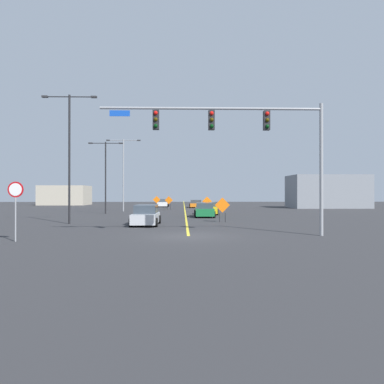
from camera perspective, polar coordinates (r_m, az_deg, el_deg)
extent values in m
plane|color=#2D2D30|center=(20.19, -0.56, -6.82)|extent=(166.33, 166.33, 0.00)
cube|color=yellow|center=(66.30, -1.19, -2.24)|extent=(0.16, 92.41, 0.01)
cylinder|color=gray|center=(21.50, 19.36, 3.31)|extent=(0.20, 0.20, 7.28)
cylinder|color=gray|center=(20.64, 3.02, 12.77)|extent=(12.11, 0.14, 0.14)
cube|color=black|center=(20.96, 11.45, 10.77)|extent=(0.34, 0.32, 1.05)
sphere|color=red|center=(20.87, 11.56, 11.80)|extent=(0.22, 0.22, 0.22)
sphere|color=#3C3106|center=(20.80, 11.56, 10.86)|extent=(0.22, 0.22, 0.22)
sphere|color=black|center=(20.73, 11.56, 9.91)|extent=(0.22, 0.22, 0.22)
cube|color=black|center=(20.51, 3.02, 11.01)|extent=(0.34, 0.32, 1.05)
sphere|color=red|center=(20.41, 3.06, 12.07)|extent=(0.22, 0.22, 0.22)
sphere|color=#3C3106|center=(20.34, 3.06, 11.10)|extent=(0.22, 0.22, 0.22)
sphere|color=black|center=(20.28, 3.06, 10.13)|extent=(0.22, 0.22, 0.22)
cube|color=black|center=(20.50, -5.60, 11.02)|extent=(0.34, 0.32, 1.05)
sphere|color=red|center=(20.40, -5.64, 12.07)|extent=(0.22, 0.22, 0.22)
sphere|color=#3C3106|center=(20.33, -5.64, 11.11)|extent=(0.22, 0.22, 0.22)
sphere|color=black|center=(20.27, -5.64, 10.14)|extent=(0.22, 0.22, 0.22)
cube|color=#1447B7|center=(20.80, -11.11, 11.85)|extent=(1.10, 0.03, 0.32)
cylinder|color=gray|center=(19.70, -25.62, -3.86)|extent=(0.07, 0.07, 2.13)
cylinder|color=#B20F14|center=(19.66, -25.62, 0.35)|extent=(0.76, 0.03, 0.76)
cylinder|color=white|center=(19.64, -25.64, 0.35)|extent=(0.61, 0.01, 0.61)
cylinder|color=black|center=(43.32, -13.22, 2.15)|extent=(0.16, 0.16, 8.23)
cylinder|color=black|center=(43.85, -14.33, 7.32)|extent=(1.73, 0.08, 0.08)
cube|color=#262628|center=(44.05, -15.43, 7.29)|extent=(0.44, 0.24, 0.14)
cylinder|color=black|center=(43.50, -12.09, 7.38)|extent=(1.73, 0.08, 0.08)
cube|color=#262628|center=(43.35, -10.95, 7.41)|extent=(0.44, 0.24, 0.14)
cylinder|color=black|center=(29.77, -18.43, 4.82)|extent=(0.16, 0.16, 9.87)
cylinder|color=black|center=(30.84, -20.13, 13.66)|extent=(1.86, 0.08, 0.08)
cube|color=#262628|center=(31.14, -21.80, 13.53)|extent=(0.44, 0.24, 0.14)
cylinder|color=black|center=(30.31, -16.68, 13.91)|extent=(1.86, 0.08, 0.08)
cube|color=#262628|center=(30.09, -14.92, 14.01)|extent=(0.44, 0.24, 0.14)
cylinder|color=gray|center=(49.04, -10.56, 2.57)|extent=(0.16, 0.16, 9.43)
cylinder|color=gray|center=(49.64, -11.71, 7.83)|extent=(2.01, 0.08, 0.08)
cube|color=#262628|center=(49.83, -12.85, 7.80)|extent=(0.44, 0.24, 0.14)
cylinder|color=gray|center=(49.33, -9.39, 7.88)|extent=(2.01, 0.08, 0.08)
cube|color=#262628|center=(49.20, -8.23, 7.90)|extent=(0.44, 0.24, 0.14)
cube|color=orange|center=(44.63, 2.34, -1.46)|extent=(1.19, 0.17, 1.20)
cylinder|color=black|center=(44.62, 2.04, -2.74)|extent=(0.05, 0.05, 0.74)
cylinder|color=black|center=(44.70, 2.63, -2.73)|extent=(0.05, 0.05, 0.74)
cube|color=orange|center=(52.41, -3.61, -1.27)|extent=(1.14, 0.07, 1.14)
cylinder|color=black|center=(52.45, -3.85, -2.34)|extent=(0.05, 0.05, 0.79)
cylinder|color=black|center=(52.42, -3.37, -2.34)|extent=(0.05, 0.05, 0.79)
cube|color=orange|center=(29.92, 4.72, -2.02)|extent=(1.23, 0.12, 1.23)
cylinder|color=black|center=(29.93, 4.27, -3.95)|extent=(0.05, 0.05, 0.75)
cylinder|color=black|center=(30.01, 5.17, -3.94)|extent=(0.05, 0.05, 0.75)
cube|color=orange|center=(59.57, -5.49, -1.19)|extent=(1.19, 0.11, 1.19)
cylinder|color=black|center=(59.60, -5.71, -2.12)|extent=(0.05, 0.05, 0.71)
cylinder|color=black|center=(59.59, -5.27, -2.12)|extent=(0.05, 0.05, 0.71)
cube|color=#B7BABF|center=(27.19, -7.14, -4.04)|extent=(1.80, 4.21, 0.70)
cube|color=#333D47|center=(27.36, -7.09, -2.63)|extent=(1.59, 2.35, 0.61)
cylinder|color=black|center=(25.87, -9.43, -4.66)|extent=(0.23, 0.64, 0.64)
cylinder|color=black|center=(25.66, -5.60, -4.70)|extent=(0.23, 0.64, 0.64)
cylinder|color=black|center=(28.76, -8.52, -4.21)|extent=(0.23, 0.64, 0.64)
cylinder|color=black|center=(28.57, -5.08, -4.24)|extent=(0.23, 0.64, 0.64)
cube|color=gold|center=(41.26, 2.50, -2.72)|extent=(1.98, 4.64, 0.74)
cube|color=#333D47|center=(41.00, 2.52, -1.89)|extent=(1.73, 2.59, 0.47)
cylinder|color=black|center=(42.91, 3.65, -2.90)|extent=(0.24, 0.65, 0.64)
cylinder|color=black|center=(42.84, 1.20, -2.91)|extent=(0.24, 0.65, 0.64)
cylinder|color=black|center=(39.71, 3.91, -3.12)|extent=(0.24, 0.65, 0.64)
cylinder|color=black|center=(39.64, 1.27, -3.12)|extent=(0.24, 0.65, 0.64)
cube|color=white|center=(64.32, -4.51, -1.86)|extent=(1.80, 4.16, 0.68)
cube|color=#333D47|center=(64.51, -4.49, -1.32)|extent=(1.61, 2.07, 0.53)
cylinder|color=black|center=(62.94, -5.39, -2.06)|extent=(0.23, 0.64, 0.64)
cylinder|color=black|center=(62.83, -3.78, -2.06)|extent=(0.23, 0.64, 0.64)
cylinder|color=black|center=(65.83, -5.20, -1.98)|extent=(0.23, 0.64, 0.64)
cylinder|color=black|center=(65.72, -3.66, -1.98)|extent=(0.23, 0.64, 0.64)
cube|color=#196B38|center=(36.63, 1.91, -3.06)|extent=(1.82, 4.40, 0.70)
cube|color=#333D47|center=(36.39, 1.93, -2.11)|extent=(1.61, 2.19, 0.53)
cylinder|color=black|center=(38.22, 3.13, -3.23)|extent=(0.23, 0.64, 0.64)
cylinder|color=black|center=(38.15, 0.49, -3.24)|extent=(0.23, 0.64, 0.64)
cylinder|color=black|center=(35.17, 3.45, -3.49)|extent=(0.23, 0.64, 0.64)
cylinder|color=black|center=(35.09, 0.58, -3.50)|extent=(0.23, 0.64, 0.64)
cube|color=orange|center=(60.81, 0.60, -2.01)|extent=(1.99, 4.43, 0.56)
cube|color=#333D47|center=(60.58, 0.60, -1.49)|extent=(1.77, 2.39, 0.56)
cylinder|color=black|center=(62.38, 1.45, -2.07)|extent=(0.23, 0.64, 0.64)
cylinder|color=black|center=(62.34, -0.31, -2.07)|extent=(0.23, 0.64, 0.64)
cylinder|color=black|center=(59.31, 1.55, -2.17)|extent=(0.23, 0.64, 0.64)
cylinder|color=black|center=(59.27, -0.30, -2.17)|extent=(0.23, 0.64, 0.64)
cube|color=gray|center=(63.29, 20.16, 0.06)|extent=(11.87, 6.82, 5.25)
cube|color=#B2A893|center=(79.30, -19.01, -0.49)|extent=(9.13, 7.20, 3.91)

